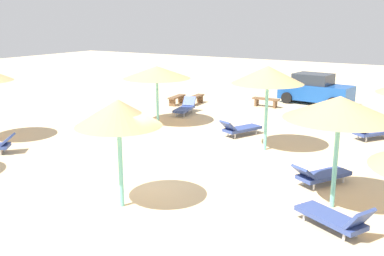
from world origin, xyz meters
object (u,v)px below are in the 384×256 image
(lounger_6, at_px, (321,175))
(lounger_5, at_px, (185,108))
(parasol_0, at_px, (268,75))
(parasol_5, at_px, (157,72))
(parasol_7, at_px, (118,113))
(parked_car, at_px, (315,89))
(bench_1, at_px, (196,98))
(lounger_1, at_px, (371,132))
(lounger_0, at_px, (240,128))
(lounger_2, at_px, (335,218))
(bench_2, at_px, (177,99))
(bench_0, at_px, (266,101))
(parasol_6, at_px, (340,108))

(lounger_6, bearing_deg, lounger_5, 143.80)
(parasol_0, xyz_separation_m, lounger_6, (2.78, -2.53, -2.49))
(parasol_0, height_order, parasol_5, parasol_0)
(parasol_7, bearing_deg, lounger_6, 46.32)
(parked_car, bearing_deg, lounger_5, -128.19)
(bench_1, bearing_deg, parasol_0, -43.16)
(parasol_0, distance_m, lounger_1, 5.38)
(lounger_0, relative_size, parked_car, 0.48)
(lounger_2, height_order, parked_car, parked_car)
(parasol_5, distance_m, bench_2, 5.09)
(parasol_5, bearing_deg, lounger_1, 13.52)
(lounger_6, bearing_deg, parasol_0, 137.66)
(lounger_6, bearing_deg, bench_2, 141.69)
(lounger_0, distance_m, parked_car, 8.76)
(lounger_0, bearing_deg, lounger_5, 149.69)
(lounger_0, distance_m, bench_0, 6.50)
(bench_1, bearing_deg, parasol_5, -79.92)
(lounger_0, height_order, bench_1, lounger_0)
(lounger_5, xyz_separation_m, bench_2, (-1.73, 1.87, 0.02))
(parasol_7, bearing_deg, bench_1, 112.89)
(parasol_0, bearing_deg, bench_1, 136.84)
(lounger_1, xyz_separation_m, lounger_2, (0.73, -8.89, 0.01))
(lounger_6, bearing_deg, bench_0, 119.79)
(parasol_6, height_order, bench_1, parasol_6)
(bench_1, xyz_separation_m, bench_2, (-0.87, -0.66, 0.00))
(parasol_0, distance_m, bench_1, 9.66)
(lounger_1, height_order, bench_2, lounger_1)
(bench_0, bearing_deg, lounger_6, -60.21)
(lounger_6, distance_m, parked_car, 13.19)
(lounger_5, distance_m, lounger_6, 10.82)
(bench_1, xyz_separation_m, parked_car, (5.75, 3.69, 0.48))
(lounger_5, bearing_deg, lounger_2, -42.96)
(parasol_5, distance_m, lounger_0, 4.73)
(lounger_5, relative_size, parked_car, 0.47)
(lounger_2, distance_m, parked_car, 16.15)
(parasol_0, bearing_deg, bench_0, 111.79)
(lounger_1, bearing_deg, parasol_7, -113.03)
(parasol_0, relative_size, bench_0, 2.09)
(lounger_5, distance_m, bench_0, 4.80)
(parasol_0, relative_size, lounger_1, 1.65)
(lounger_5, xyz_separation_m, bench_0, (2.87, 3.84, 0.02))
(parasol_5, xyz_separation_m, bench_2, (-1.75, 4.32, -2.04))
(parasol_7, distance_m, bench_2, 14.21)
(parasol_5, height_order, parked_car, parasol_5)
(parasol_0, bearing_deg, bench_2, 143.27)
(lounger_2, xyz_separation_m, lounger_5, (-9.83, 9.15, -0.00))
(bench_0, height_order, bench_2, same)
(bench_1, bearing_deg, parasol_6, -45.14)
(parasol_5, distance_m, lounger_5, 3.20)
(lounger_0, height_order, bench_2, lounger_0)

